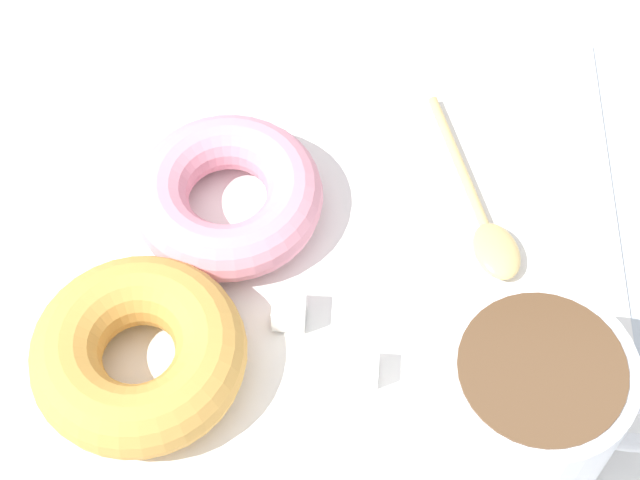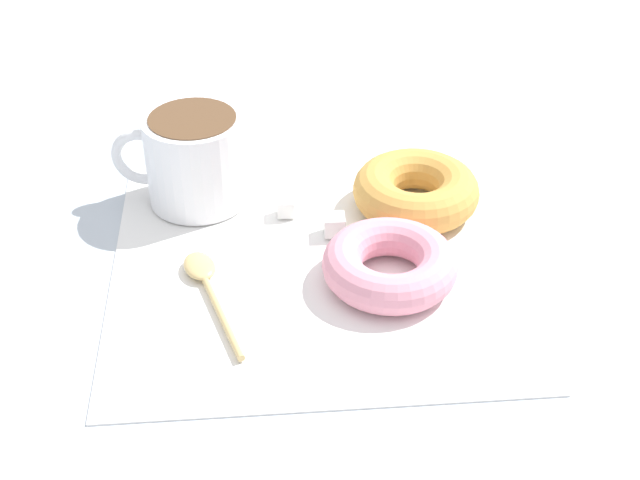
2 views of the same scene
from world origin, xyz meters
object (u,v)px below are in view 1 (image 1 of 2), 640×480
(sugar_cube, at_px, (289,310))
(sugar_cube_extra, at_px, (363,368))
(spoon, at_px, (486,226))
(coffee_cup, at_px, (532,404))
(donut_near_cup, at_px, (228,196))
(donut_far, at_px, (139,354))

(sugar_cube, xyz_separation_m, sugar_cube_extra, (0.03, 0.04, -0.00))
(spoon, xyz_separation_m, sugar_cube_extra, (0.09, -0.06, 0.00))
(coffee_cup, bearing_deg, spoon, -173.30)
(donut_near_cup, relative_size, spoon, 0.83)
(donut_near_cup, xyz_separation_m, sugar_cube, (0.06, 0.04, -0.01))
(donut_near_cup, bearing_deg, sugar_cube, 30.83)
(sugar_cube_extra, bearing_deg, donut_near_cup, -140.29)
(donut_far, bearing_deg, donut_near_cup, 161.33)
(donut_near_cup, height_order, sugar_cube_extra, donut_near_cup)
(spoon, distance_m, sugar_cube_extra, 0.11)
(donut_near_cup, relative_size, donut_far, 0.97)
(coffee_cup, height_order, sugar_cube, coffee_cup)
(coffee_cup, relative_size, sugar_cube, 6.85)
(spoon, bearing_deg, donut_near_cup, -91.18)
(coffee_cup, bearing_deg, sugar_cube, -116.61)
(donut_near_cup, height_order, spoon, donut_near_cup)
(donut_far, xyz_separation_m, sugar_cube_extra, (-0.00, 0.11, -0.01))
(coffee_cup, height_order, spoon, coffee_cup)
(donut_far, xyz_separation_m, spoon, (-0.10, 0.17, -0.01))
(coffee_cup, height_order, donut_far, coffee_cup)
(spoon, bearing_deg, sugar_cube_extra, -34.75)
(donut_far, height_order, sugar_cube, donut_far)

